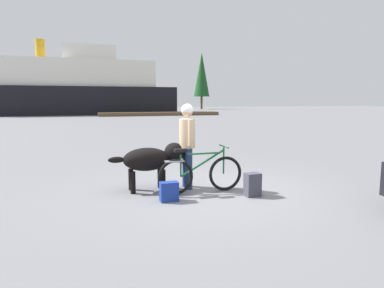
# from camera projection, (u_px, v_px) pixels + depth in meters

# --- Properties ---
(ground_plane) EXTENTS (160.00, 160.00, 0.00)m
(ground_plane) POSITION_uv_depth(u_px,v_px,m) (208.00, 191.00, 6.63)
(ground_plane) COLOR slate
(bicycle) EXTENTS (1.69, 0.44, 0.90)m
(bicycle) POSITION_uv_depth(u_px,v_px,m) (200.00, 174.00, 6.46)
(bicycle) COLOR black
(bicycle) RESTS_ON ground_plane
(person_cyclist) EXTENTS (0.32, 0.53, 1.70)m
(person_cyclist) POSITION_uv_depth(u_px,v_px,m) (187.00, 138.00, 6.74)
(person_cyclist) COLOR navy
(person_cyclist) RESTS_ON ground_plane
(dog) EXTENTS (1.50, 0.53, 0.93)m
(dog) POSITION_uv_depth(u_px,v_px,m) (152.00, 159.00, 6.62)
(dog) COLOR black
(dog) RESTS_ON ground_plane
(backpack) EXTENTS (0.29, 0.21, 0.43)m
(backpack) POSITION_uv_depth(u_px,v_px,m) (253.00, 185.00, 6.25)
(backpack) COLOR #3F3F4C
(backpack) RESTS_ON ground_plane
(handbag_pannier) EXTENTS (0.32, 0.18, 0.35)m
(handbag_pannier) POSITION_uv_depth(u_px,v_px,m) (169.00, 192.00, 5.94)
(handbag_pannier) COLOR navy
(handbag_pannier) RESTS_ON ground_plane
(dock_pier) EXTENTS (13.83, 2.28, 0.40)m
(dock_pier) POSITION_uv_depth(u_px,v_px,m) (160.00, 114.00, 39.14)
(dock_pier) COLOR brown
(dock_pier) RESTS_ON ground_plane
(ferry_boat) EXTENTS (25.63, 7.70, 8.98)m
(ferry_boat) POSITION_uv_depth(u_px,v_px,m) (70.00, 89.00, 41.89)
(ferry_boat) COLOR black
(ferry_boat) RESTS_ON ground_plane
(pine_tree_far_left) EXTENTS (3.41, 3.41, 11.72)m
(pine_tree_far_left) POSITION_uv_depth(u_px,v_px,m) (43.00, 70.00, 58.20)
(pine_tree_far_left) COLOR #4C331E
(pine_tree_far_left) RESTS_ON ground_plane
(pine_tree_center) EXTENTS (3.62, 3.62, 11.54)m
(pine_tree_center) POSITION_uv_depth(u_px,v_px,m) (88.00, 69.00, 58.22)
(pine_tree_center) COLOR #4C331E
(pine_tree_center) RESTS_ON ground_plane
(pine_tree_far_right) EXTENTS (3.10, 3.10, 11.07)m
(pine_tree_far_right) POSITION_uv_depth(u_px,v_px,m) (202.00, 75.00, 66.55)
(pine_tree_far_right) COLOR #4C331E
(pine_tree_far_right) RESTS_ON ground_plane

